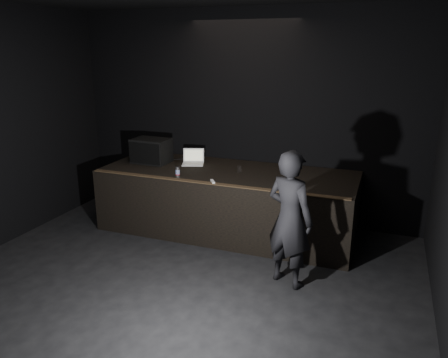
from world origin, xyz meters
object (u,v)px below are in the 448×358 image
stage_riser (227,201)px  beer_can (178,172)px  stage_monitor (151,151)px  person (290,219)px  laptop (193,160)px

stage_riser → beer_can: (-0.58, -0.58, 0.58)m
stage_monitor → person: person is taller
stage_riser → laptop: bearing=162.2°
laptop → person: size_ratio=0.25×
laptop → stage_monitor: bearing=174.9°
stage_riser → person: 1.87m
stage_monitor → laptop: (0.70, 0.18, -0.14)m
stage_riser → beer_can: size_ratio=25.25×
beer_can → person: (1.87, -0.72, -0.21)m
stage_monitor → beer_can: size_ratio=3.92×
stage_riser → stage_monitor: bearing=178.0°
stage_monitor → beer_can: stage_monitor is taller
laptop → stage_riser: bearing=-36.9°
stage_monitor → beer_can: 1.04m
beer_can → stage_riser: bearing=45.2°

